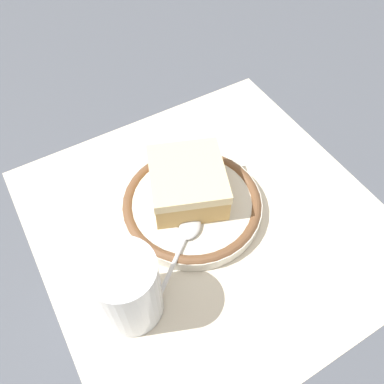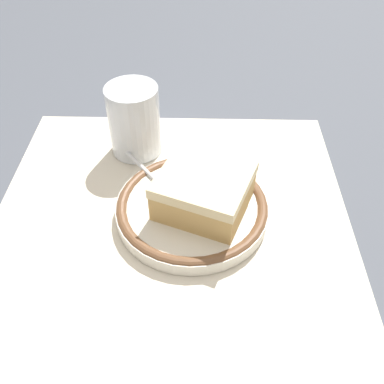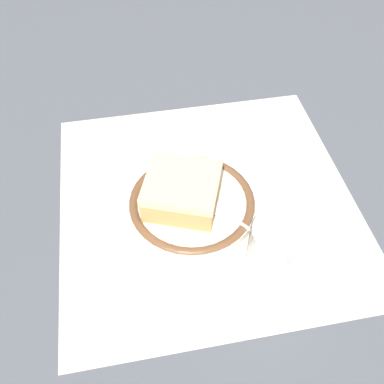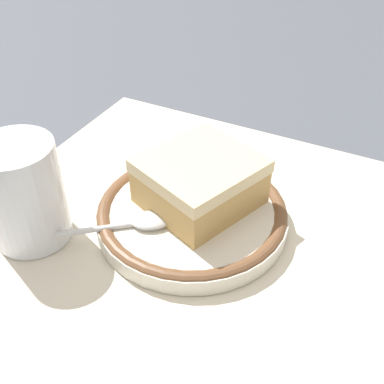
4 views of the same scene
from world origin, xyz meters
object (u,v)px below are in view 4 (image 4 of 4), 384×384
cake_slice (200,181)px  spoon (135,223)px  plate (192,214)px  cup (26,199)px

cake_slice → spoon: bearing=-32.5°
cake_slice → spoon: (0.06, -0.04, -0.02)m
plate → cup: 0.15m
cup → plate: bearing=123.1°
cup → cake_slice: bearing=127.0°
spoon → cup: size_ratio=1.17×
spoon → plate: bearing=141.3°
plate → spoon: size_ratio=1.60×
plate → spoon: (0.04, -0.03, 0.01)m
spoon → cup: 0.10m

